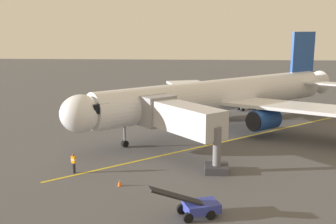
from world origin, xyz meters
name	(u,v)px	position (x,y,z in m)	size (l,w,h in m)	color
ground_plane	(205,127)	(0.00, 0.00, 0.00)	(220.00, 220.00, 0.00)	#4C4C4F
apron_lead_in_line	(224,142)	(-1.91, 6.70, 0.01)	(0.24, 40.00, 0.01)	yellow
airplane	(223,96)	(-2.13, 0.52, 4.00)	(33.71, 32.22, 11.50)	silver
jet_bridge	(176,117)	(3.05, 11.89, 3.76)	(8.92, 9.99, 5.40)	#B7B7BC
ground_crew_marshaller	(74,163)	(11.41, 17.22, 0.89)	(0.47, 0.41, 1.71)	#23232D
baggage_cart_near_nose	(247,106)	(-6.45, -10.86, 0.66)	(2.93, 2.30, 1.27)	white
baggage_cart_portside	(164,108)	(5.65, -8.11, 0.66)	(2.73, 2.90, 1.27)	#2D3899
belt_loader_starboard_side	(197,206)	(1.12, 24.61, 0.71)	(4.71, 2.74, 2.32)	#2D3899
safety_cone_nose_left	(124,121)	(10.33, -1.05, 0.28)	(0.32, 0.32, 0.55)	#F2590F
safety_cone_nose_right	(120,183)	(7.05, 19.83, 0.28)	(0.32, 0.32, 0.55)	#F2590F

